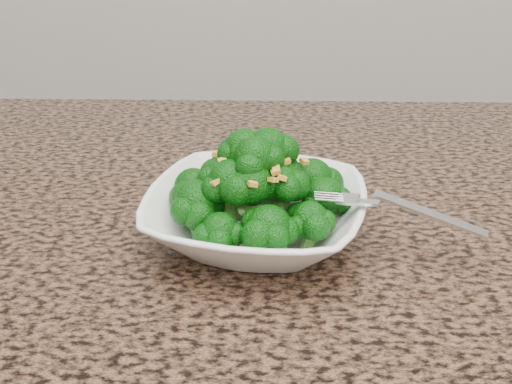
# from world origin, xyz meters

# --- Properties ---
(granite_counter) EXTENTS (1.64, 1.04, 0.03)m
(granite_counter) POSITION_xyz_m (0.00, 0.30, 0.89)
(granite_counter) COLOR brown
(granite_counter) RESTS_ON cabinet
(bowl) EXTENTS (0.24, 0.24, 0.05)m
(bowl) POSITION_xyz_m (-0.05, 0.39, 0.92)
(bowl) COLOR white
(bowl) RESTS_ON granite_counter
(broccoli_pile) EXTENTS (0.18, 0.18, 0.07)m
(broccoli_pile) POSITION_xyz_m (-0.05, 0.39, 0.99)
(broccoli_pile) COLOR #0A5209
(broccoli_pile) RESTS_ON bowl
(garlic_topping) EXTENTS (0.11, 0.11, 0.01)m
(garlic_topping) POSITION_xyz_m (-0.05, 0.39, 1.03)
(garlic_topping) COLOR gold
(garlic_topping) RESTS_ON broccoli_pile
(fork) EXTENTS (0.17, 0.08, 0.01)m
(fork) POSITION_xyz_m (0.05, 0.37, 0.96)
(fork) COLOR silver
(fork) RESTS_ON bowl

